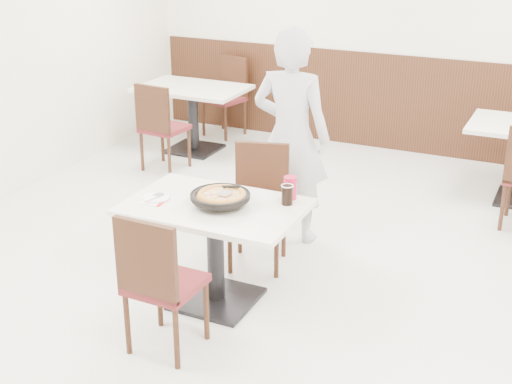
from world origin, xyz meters
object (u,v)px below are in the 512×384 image
at_px(side_plate, 156,198).
at_px(chair_far, 258,209).
at_px(red_cup, 290,188).
at_px(bg_chair_left_far, 224,97).
at_px(pizza_pan, 220,200).
at_px(cola_glass, 287,195).
at_px(bg_chair_left_near, 165,126).
at_px(chair_near, 166,281).
at_px(pizza, 222,197).
at_px(diner_person, 291,137).
at_px(main_table, 216,254).
at_px(bg_table_left, 193,119).

bearing_deg(side_plate, chair_far, 58.46).
bearing_deg(red_cup, bg_chair_left_far, 124.33).
xyz_separation_m(pizza_pan, cola_glass, (0.40, 0.22, 0.02)).
height_order(bg_chair_left_near, bg_chair_left_far, same).
bearing_deg(bg_chair_left_far, side_plate, 124.56).
xyz_separation_m(chair_near, bg_chair_left_far, (-1.80, 4.22, 0.00)).
height_order(pizza_pan, pizza, pizza).
height_order(chair_far, pizza, chair_far).
bearing_deg(side_plate, cola_glass, 19.29).
relative_size(chair_near, red_cup, 5.94).
relative_size(chair_near, diner_person, 0.53).
distance_m(main_table, cola_glass, 0.66).
relative_size(side_plate, cola_glass, 1.43).
xyz_separation_m(red_cup, diner_person, (-0.37, 0.90, 0.06)).
bearing_deg(cola_glass, bg_table_left, 130.46).
bearing_deg(chair_near, bg_chair_left_far, 114.25).
bearing_deg(bg_table_left, bg_chair_left_far, 86.81).
xyz_separation_m(cola_glass, bg_chair_left_far, (-2.25, 3.37, -0.34)).
relative_size(cola_glass, bg_chair_left_near, 0.14).
relative_size(pizza, bg_chair_left_far, 0.36).
bearing_deg(diner_person, cola_glass, 109.07).
height_order(pizza_pan, diner_person, diner_person).
distance_m(chair_near, bg_table_left, 3.98).
bearing_deg(chair_far, chair_near, 73.95).
relative_size(main_table, pizza_pan, 3.76).
xyz_separation_m(pizza, bg_table_left, (-1.90, 2.89, -0.44)).
bearing_deg(chair_far, main_table, 73.23).
distance_m(chair_near, cola_glass, 1.02).
bearing_deg(main_table, side_plate, -168.41).
height_order(main_table, chair_near, chair_near).
xyz_separation_m(pizza_pan, red_cup, (0.38, 0.32, 0.04)).
xyz_separation_m(main_table, bg_chair_left_far, (-1.81, 3.59, 0.10)).
relative_size(pizza_pan, pizza, 0.93).
bearing_deg(pizza, bg_table_left, 123.29).
height_order(red_cup, diner_person, diner_person).
relative_size(chair_near, pizza, 2.78).
distance_m(cola_glass, red_cup, 0.11).
height_order(bg_table_left, bg_chair_left_near, bg_chair_left_near).
xyz_separation_m(main_table, cola_glass, (0.44, 0.22, 0.44)).
distance_m(main_table, chair_far, 0.64).
bearing_deg(side_plate, pizza_pan, 10.36).
bearing_deg(diner_person, side_plate, 68.19).
bearing_deg(bg_table_left, red_cup, -48.70).
bearing_deg(bg_chair_left_near, bg_chair_left_far, 94.93).
height_order(main_table, bg_chair_left_near, bg_chair_left_near).
relative_size(main_table, cola_glass, 9.23).
relative_size(bg_chair_left_near, bg_chair_left_far, 1.00).
distance_m(chair_near, pizza_pan, 0.71).
bearing_deg(red_cup, pizza, -140.08).
bearing_deg(cola_glass, main_table, -154.17).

